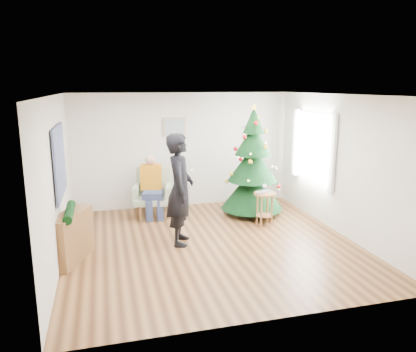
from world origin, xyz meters
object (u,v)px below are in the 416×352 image
object	(u,v)px
christmas_tree	(253,165)
standing_man	(180,189)
armchair	(153,199)
console	(72,237)
stool	(265,209)

from	to	relation	value
christmas_tree	standing_man	xyz separation A→B (m)	(-1.83, -1.28, -0.10)
armchair	console	bearing A→B (deg)	-115.36
christmas_tree	console	world-z (taller)	christmas_tree
stool	console	bearing A→B (deg)	-166.98
armchair	christmas_tree	bearing A→B (deg)	1.42
standing_man	christmas_tree	bearing A→B (deg)	-41.10
stool	console	distance (m)	3.73
stool	armchair	size ratio (longest dim) A/B	0.65
armchair	stool	bearing A→B (deg)	-16.87
christmas_tree	stool	xyz separation A→B (m)	(-0.02, -0.76, -0.74)
standing_man	armchair	bearing A→B (deg)	23.34
stool	armchair	world-z (taller)	armchair
console	stool	bearing A→B (deg)	35.79
standing_man	console	size ratio (longest dim) A/B	1.97
christmas_tree	console	xyz separation A→B (m)	(-3.65, -1.60, -0.68)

